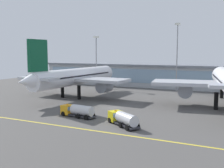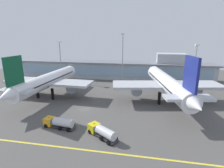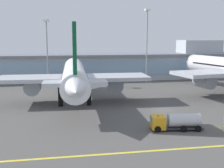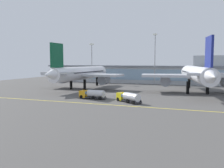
# 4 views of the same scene
# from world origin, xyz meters

# --- Properties ---
(ground_plane) EXTENTS (180.00, 180.00, 0.00)m
(ground_plane) POSITION_xyz_m (0.00, 0.00, 0.00)
(ground_plane) COLOR #514F4C
(taxiway_centreline_stripe) EXTENTS (144.00, 0.50, 0.01)m
(taxiway_centreline_stripe) POSITION_xyz_m (0.00, -22.00, 0.01)
(taxiway_centreline_stripe) COLOR yellow
(taxiway_centreline_stripe) RESTS_ON ground
(terminal_building) EXTENTS (117.08, 14.00, 15.05)m
(terminal_building) POSITION_xyz_m (2.22, 49.52, 5.46)
(terminal_building) COLOR #ADB2B7
(terminal_building) RESTS_ON ground
(airliner_near_left) EXTENTS (36.59, 50.03, 18.65)m
(airliner_near_left) POSITION_xyz_m (-19.03, 10.34, 6.83)
(airliner_near_left) COLOR black
(airliner_near_left) RESTS_ON ground
(airliner_near_right) EXTENTS (42.29, 53.51, 19.45)m
(airliner_near_right) POSITION_xyz_m (28.45, 13.32, 7.12)
(airliner_near_right) COLOR black
(airliner_near_right) RESTS_ON ground
(fuel_tanker_truck) EXTENTS (8.82, 7.14, 2.90)m
(fuel_tanker_truck) POSITION_xyz_m (10.09, -15.95, 1.51)
(fuel_tanker_truck) COLOR black
(fuel_tanker_truck) RESTS_ON ground
(baggage_tug_near) EXTENTS (9.28, 3.93, 2.90)m
(baggage_tug_near) POSITION_xyz_m (-2.77, -13.57, 1.51)
(baggage_tug_near) COLOR black
(baggage_tug_near) RESTS_ON ground
(apron_light_mast_west) EXTENTS (1.80, 1.80, 21.84)m
(apron_light_mast_west) POSITION_xyz_m (-26.57, 37.49, 14.46)
(apron_light_mast_west) COLOR gray
(apron_light_mast_west) RESTS_ON ground
(apron_light_mast_centre) EXTENTS (1.80, 1.80, 25.98)m
(apron_light_mast_centre) POSITION_xyz_m (7.95, 38.90, 16.75)
(apron_light_mast_centre) COLOR gray
(apron_light_mast_centre) RESTS_ON ground
(apron_light_mast_east) EXTENTS (1.80, 1.80, 20.92)m
(apron_light_mast_east) POSITION_xyz_m (43.41, 36.90, 13.95)
(apron_light_mast_east) COLOR gray
(apron_light_mast_east) RESTS_ON ground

